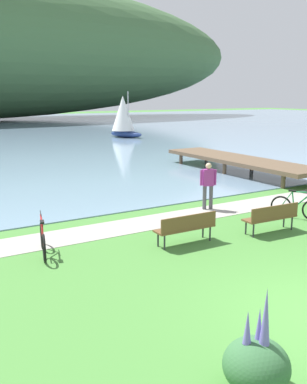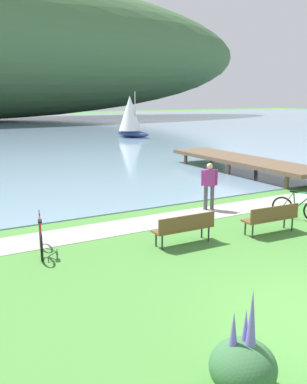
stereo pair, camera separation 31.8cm
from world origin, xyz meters
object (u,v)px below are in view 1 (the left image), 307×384
(park_bench_near_camera, at_px, (272,216))
(park_bench_further_along, at_px, (186,226))
(bicycle_beside_path, at_px, (43,240))
(person_at_shoreline, at_px, (208,183))
(bicycle_leaning_near_bench, at_px, (297,207))
(sailboat_mid_bay, at_px, (123,116))

(park_bench_near_camera, distance_m, park_bench_further_along, 2.84)
(park_bench_near_camera, bearing_deg, bicycle_beside_path, 164.89)
(park_bench_further_along, height_order, bicycle_beside_path, bicycle_beside_path)
(park_bench_further_along, distance_m, person_at_shoreline, 3.96)
(bicycle_leaning_near_bench, bearing_deg, bicycle_beside_path, 172.57)
(bicycle_leaning_near_bench, relative_size, person_at_shoreline, 0.94)
(park_bench_further_along, relative_size, person_at_shoreline, 1.06)
(bicycle_beside_path, bearing_deg, sailboat_mid_bay, 59.00)
(bicycle_leaning_near_bench, bearing_deg, sailboat_mid_bay, 74.10)
(bicycle_beside_path, relative_size, person_at_shoreline, 1.01)
(park_bench_near_camera, bearing_deg, sailboat_mid_bay, 71.08)
(park_bench_near_camera, bearing_deg, person_at_shoreline, 88.80)
(bicycle_beside_path, xyz_separation_m, sailboat_mid_bay, (16.40, 27.29, 1.70))
(park_bench_further_along, distance_m, bicycle_beside_path, 3.86)
(park_bench_near_camera, height_order, person_at_shoreline, person_at_shoreline)
(park_bench_further_along, distance_m, sailboat_mid_bay, 31.31)
(park_bench_further_along, height_order, bicycle_leaning_near_bench, bicycle_leaning_near_bench)
(person_at_shoreline, bearing_deg, park_bench_near_camera, -91.20)
(bicycle_beside_path, bearing_deg, park_bench_near_camera, -15.11)
(bicycle_beside_path, height_order, sailboat_mid_bay, sailboat_mid_bay)
(bicycle_leaning_near_bench, relative_size, bicycle_beside_path, 0.93)
(bicycle_beside_path, relative_size, sailboat_mid_bay, 0.40)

